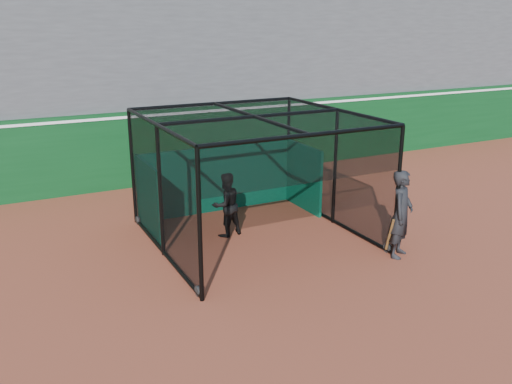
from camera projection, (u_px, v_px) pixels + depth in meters
name	position (u px, v px, depth m)	size (l,w,h in m)	color
ground	(270.00, 287.00, 11.20)	(120.00, 120.00, 0.00)	brown
outfield_wall	(150.00, 146.00, 18.06)	(50.00, 0.50, 2.50)	#0B3C17
grandstand	(116.00, 44.00, 20.32)	(50.00, 7.85, 8.95)	#4C4C4F
batting_cage	(254.00, 179.00, 13.34)	(4.88, 5.03, 3.09)	black
batter	(226.00, 205.00, 13.69)	(0.80, 0.62, 1.65)	black
on_deck_player	(401.00, 214.00, 12.40)	(0.90, 0.83, 2.07)	black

